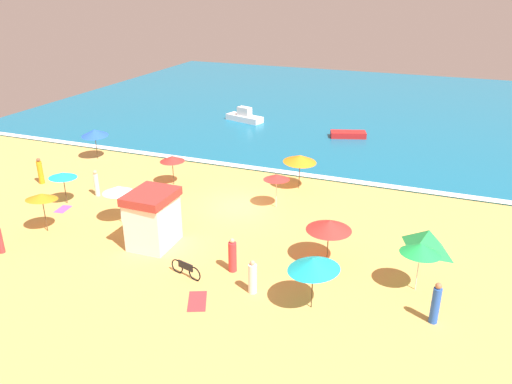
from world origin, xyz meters
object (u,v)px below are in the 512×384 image
(beach_umbrella_5, at_px, (63,175))
(beachgoer_2, at_px, (232,256))
(beach_umbrella_6, at_px, (172,159))
(beach_tent, at_px, (428,240))
(beach_umbrella_1, at_px, (300,159))
(beach_umbrella_4, at_px, (118,189))
(beachgoer_1, at_px, (0,239))
(beach_umbrella_3, at_px, (276,177))
(lifeguard_cabana, at_px, (153,218))
(parked_bicycle, at_px, (186,269))
(beach_umbrella_7, at_px, (421,249))
(beachgoer_0, at_px, (96,183))
(beach_umbrella_9, at_px, (329,225))
(beachgoer_8, at_px, (162,198))
(beachgoer_6, at_px, (253,278))
(small_boat_1, at_px, (245,117))
(beachgoer_5, at_px, (436,304))
(beach_umbrella_2, at_px, (42,197))
(beach_umbrella_8, at_px, (94,133))
(beachgoer_3, at_px, (40,171))
(beach_umbrella_0, at_px, (313,264))
(small_boat_0, at_px, (348,134))

(beach_umbrella_5, height_order, beachgoer_2, beach_umbrella_5)
(beach_umbrella_6, relative_size, beach_tent, 0.79)
(beach_umbrella_1, height_order, beach_umbrella_4, beach_umbrella_1)
(beach_umbrella_4, bearing_deg, beachgoer_1, -125.07)
(beach_umbrella_3, height_order, beachgoer_2, beach_umbrella_3)
(lifeguard_cabana, relative_size, parked_bicycle, 1.64)
(beach_umbrella_7, height_order, beachgoer_0, beach_umbrella_7)
(beach_umbrella_9, distance_m, beachgoer_8, 10.83)
(beachgoer_6, xyz_separation_m, small_boat_1, (-11.22, 26.10, -0.20))
(beach_tent, relative_size, beachgoer_5, 1.55)
(beach_umbrella_5, relative_size, beach_umbrella_6, 1.05)
(beachgoer_5, bearing_deg, beachgoer_1, -174.32)
(beach_umbrella_1, xyz_separation_m, small_boat_1, (-9.65, 13.95, -1.52))
(beach_umbrella_2, bearing_deg, beach_umbrella_1, 44.49)
(beachgoer_8, bearing_deg, beach_umbrella_4, -119.78)
(beach_tent, distance_m, beachgoer_0, 19.93)
(beach_umbrella_2, xyz_separation_m, small_boat_1, (1.35, 24.76, -1.51))
(beach_umbrella_8, xyz_separation_m, beach_tent, (24.46, -5.50, -1.48))
(beach_umbrella_2, bearing_deg, beachgoer_8, 46.39)
(parked_bicycle, xyz_separation_m, beachgoer_3, (-14.54, 6.61, 0.47))
(beach_umbrella_3, height_order, beach_umbrella_9, beach_umbrella_9)
(beachgoer_0, xyz_separation_m, beachgoer_1, (0.09, -7.70, -0.10))
(beachgoer_0, height_order, beachgoer_2, beachgoer_2)
(beach_umbrella_4, height_order, parked_bicycle, beach_umbrella_4)
(beach_umbrella_4, bearing_deg, beach_umbrella_9, -0.00)
(beachgoer_2, height_order, beachgoer_6, beachgoer_2)
(beach_umbrella_0, bearing_deg, beach_umbrella_6, 141.02)
(beach_umbrella_0, bearing_deg, parked_bicycle, 178.12)
(beachgoer_3, bearing_deg, small_boat_0, 46.25)
(lifeguard_cabana, bearing_deg, beachgoer_6, -19.16)
(beach_umbrella_9, bearing_deg, beach_umbrella_0, -85.63)
(beach_umbrella_6, bearing_deg, beach_umbrella_9, -26.91)
(beach_umbrella_3, bearing_deg, beachgoer_6, -77.22)
(beach_umbrella_7, height_order, small_boat_1, beach_umbrella_7)
(lifeguard_cabana, bearing_deg, beach_umbrella_7, 2.76)
(beach_umbrella_1, distance_m, small_boat_0, 12.41)
(lifeguard_cabana, bearing_deg, parked_bicycle, -35.44)
(lifeguard_cabana, distance_m, parked_bicycle, 3.82)
(beach_umbrella_5, bearing_deg, small_boat_1, 82.35)
(beach_umbrella_8, xyz_separation_m, beachgoer_1, (4.62, -13.59, -1.29))
(beach_umbrella_5, bearing_deg, beachgoer_6, -18.39)
(beach_umbrella_9, distance_m, small_boat_0, 21.02)
(parked_bicycle, bearing_deg, beachgoer_6, -1.30)
(beach_umbrella_7, relative_size, beachgoer_5, 1.27)
(beach_umbrella_8, bearing_deg, beachgoer_1, -71.22)
(beach_tent, xyz_separation_m, beachgoer_6, (-6.83, -6.74, 0.18))
(beach_umbrella_7, relative_size, beachgoer_2, 1.36)
(beach_tent, xyz_separation_m, beachgoer_5, (0.66, -6.06, 0.33))
(beach_tent, height_order, beachgoer_6, beachgoer_6)
(beach_umbrella_4, bearing_deg, beach_umbrella_0, -17.62)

